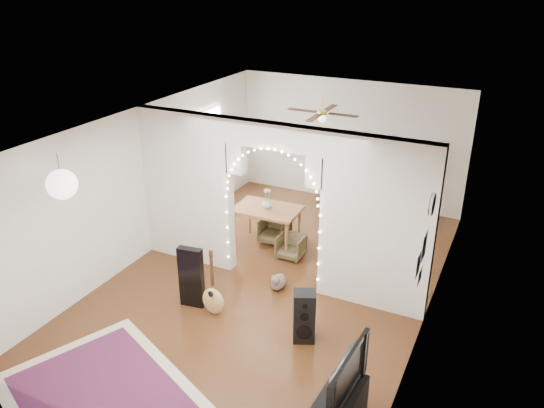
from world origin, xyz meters
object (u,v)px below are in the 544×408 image
at_px(bookcase, 373,176).
at_px(dining_table, 267,212).
at_px(floor_speaker, 304,317).
at_px(dining_chair_left, 291,246).
at_px(dining_chair_right, 275,230).
at_px(acoustic_guitar, 213,291).

relative_size(bookcase, dining_table, 1.25).
bearing_deg(floor_speaker, dining_table, 102.37).
xyz_separation_m(dining_chair_left, dining_chair_right, (-0.53, 0.41, 0.03)).
distance_m(bookcase, dining_chair_right, 2.65).
relative_size(acoustic_guitar, dining_table, 0.76).
distance_m(floor_speaker, dining_table, 2.88).
distance_m(acoustic_guitar, dining_chair_left, 2.13).
relative_size(bookcase, dining_chair_right, 2.84).
bearing_deg(dining_chair_left, acoustic_guitar, -99.48).
distance_m(floor_speaker, bookcase, 4.80).
height_order(floor_speaker, dining_chair_right, floor_speaker).
relative_size(dining_table, dining_chair_right, 2.28).
relative_size(floor_speaker, dining_table, 0.63).
distance_m(dining_table, dining_chair_left, 0.80).
bearing_deg(dining_chair_left, bookcase, 75.50).
bearing_deg(dining_table, bookcase, 60.75).
distance_m(dining_table, dining_chair_right, 0.48).
xyz_separation_m(bookcase, dining_chair_right, (-1.22, -2.29, -0.52)).
bearing_deg(dining_chair_right, bookcase, 60.23).
xyz_separation_m(floor_speaker, dining_chair_left, (-1.11, 2.06, -0.17)).
xyz_separation_m(floor_speaker, bookcase, (-0.42, 4.77, 0.38)).
distance_m(floor_speaker, dining_chair_left, 2.35).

